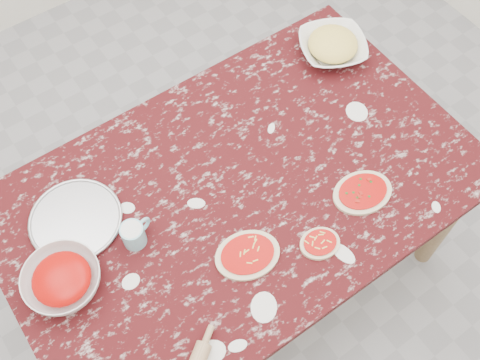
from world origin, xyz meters
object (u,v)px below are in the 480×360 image
object	(u,v)px
cheese_bowl	(332,47)
worktable	(240,199)
pizza_tray	(76,220)
sauce_bowl	(63,280)
flour_mug	(134,234)

from	to	relation	value
cheese_bowl	worktable	bearing A→B (deg)	-155.59
pizza_tray	sauce_bowl	bearing A→B (deg)	-124.93
worktable	pizza_tray	distance (m)	0.55
pizza_tray	sauce_bowl	world-z (taller)	sauce_bowl
worktable	sauce_bowl	world-z (taller)	sauce_bowl
pizza_tray	cheese_bowl	bearing A→B (deg)	4.28
pizza_tray	flour_mug	xyz separation A→B (m)	(0.13, -0.17, 0.04)
worktable	pizza_tray	xyz separation A→B (m)	(-0.51, 0.20, 0.09)
worktable	cheese_bowl	xyz separation A→B (m)	(0.64, 0.29, 0.11)
pizza_tray	sauce_bowl	xyz separation A→B (m)	(-0.12, -0.18, 0.03)
flour_mug	sauce_bowl	bearing A→B (deg)	-178.46
cheese_bowl	flour_mug	distance (m)	1.05
worktable	cheese_bowl	size ratio (longest dim) A/B	6.30
flour_mug	worktable	bearing A→B (deg)	-4.88
pizza_tray	sauce_bowl	size ratio (longest dim) A/B	1.24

